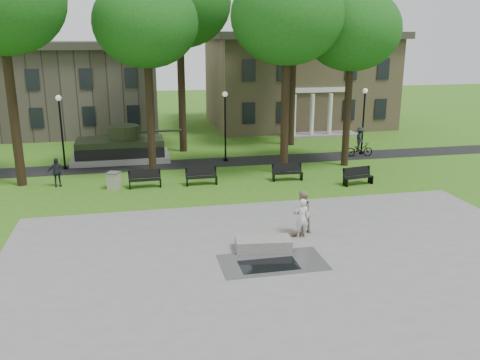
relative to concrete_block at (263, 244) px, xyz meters
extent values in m
plane|color=#335F16|center=(0.74, 2.75, -0.24)|extent=(120.00, 120.00, 0.00)
cube|color=gray|center=(0.74, -2.25, -0.23)|extent=(22.00, 16.00, 0.02)
cube|color=black|center=(0.74, 14.75, -0.24)|extent=(44.00, 2.60, 0.01)
cube|color=#9E8460|center=(10.74, 28.75, 3.75)|extent=(16.00, 11.00, 8.00)
cube|color=#38332D|center=(10.74, 28.75, 8.06)|extent=(17.00, 12.00, 0.60)
cube|color=silver|center=(10.74, 23.25, 3.55)|extent=(6.00, 0.30, 0.40)
cube|color=#4C443D|center=(-10.26, 29.25, 3.35)|extent=(15.00, 10.00, 7.20)
cylinder|color=black|center=(-11.26, 11.75, 4.24)|extent=(0.52, 0.52, 8.96)
ellipsoid|color=#174F12|center=(-11.26, 11.75, 9.84)|extent=(6.80, 6.80, 5.78)
cylinder|color=black|center=(-3.76, 13.25, 3.75)|extent=(0.48, 0.48, 8.00)
ellipsoid|color=#174F12|center=(-3.76, 13.25, 8.76)|extent=(6.20, 6.20, 5.27)
cylinder|color=black|center=(4.24, 11.25, 3.92)|extent=(0.50, 0.50, 8.32)
ellipsoid|color=#174F12|center=(4.24, 11.25, 9.12)|extent=(6.60, 6.60, 5.61)
cylinder|color=black|center=(8.74, 12.25, 3.59)|extent=(0.46, 0.46, 7.68)
ellipsoid|color=#174F12|center=(8.74, 12.25, 8.40)|extent=(6.00, 6.00, 5.10)
cylinder|color=black|center=(-1.26, 18.75, 4.39)|extent=(0.54, 0.54, 9.28)
ellipsoid|color=#174F12|center=(-1.26, 18.75, 10.20)|extent=(7.20, 7.20, 6.12)
cylinder|color=black|center=(7.24, 19.25, 4.08)|extent=(0.50, 0.50, 8.64)
ellipsoid|color=#174F12|center=(7.24, 19.25, 9.47)|extent=(6.40, 6.40, 5.44)
cylinder|color=black|center=(-9.26, 15.05, 1.96)|extent=(0.12, 0.12, 4.40)
sphere|color=silver|center=(-9.26, 15.05, 4.30)|extent=(0.36, 0.36, 0.36)
cylinder|color=black|center=(-9.26, 15.05, -0.16)|extent=(0.32, 0.32, 0.16)
cylinder|color=black|center=(1.24, 15.05, 1.96)|extent=(0.12, 0.12, 4.40)
sphere|color=silver|center=(1.24, 15.05, 4.30)|extent=(0.36, 0.36, 0.36)
cylinder|color=black|center=(1.24, 15.05, -0.16)|extent=(0.32, 0.32, 0.16)
cylinder|color=black|center=(11.24, 15.05, 1.96)|extent=(0.12, 0.12, 4.40)
sphere|color=silver|center=(11.24, 15.05, 4.30)|extent=(0.36, 0.36, 0.36)
cylinder|color=black|center=(11.24, 15.05, -0.16)|extent=(0.32, 0.32, 0.16)
cube|color=gray|center=(-5.76, 16.75, -0.04)|extent=(6.50, 3.40, 0.40)
cube|color=#242B17|center=(-5.76, 16.75, 0.70)|extent=(5.80, 2.80, 1.10)
cube|color=black|center=(-5.76, 15.40, 0.51)|extent=(5.80, 0.35, 0.70)
cube|color=black|center=(-5.76, 18.10, 0.51)|extent=(5.80, 0.35, 0.70)
cylinder|color=#242B17|center=(-5.46, 16.75, 1.71)|extent=(2.10, 2.10, 0.90)
cylinder|color=#242B17|center=(-3.16, 16.75, 1.71)|extent=(3.20, 0.18, 0.18)
cube|color=black|center=(-0.17, -1.50, -0.22)|extent=(2.20, 1.20, 0.00)
cube|color=gray|center=(0.00, 0.00, 0.00)|extent=(2.30, 1.25, 0.45)
cube|color=brown|center=(1.70, 1.07, -0.19)|extent=(0.79, 0.24, 0.07)
imported|color=silver|center=(1.91, 0.90, 0.62)|extent=(0.62, 0.41, 1.70)
imported|color=tan|center=(2.02, 1.27, 0.73)|extent=(1.15, 1.05, 1.92)
imported|color=#22242D|center=(-9.22, 11.07, 0.58)|extent=(1.03, 0.58, 1.66)
imported|color=black|center=(10.77, 14.41, 0.25)|extent=(1.96, 0.86, 1.00)
imported|color=#21242C|center=(10.77, 14.41, 1.03)|extent=(0.73, 1.13, 1.66)
cube|color=black|center=(-4.35, 9.73, 0.21)|extent=(1.81, 0.51, 0.05)
cube|color=black|center=(-4.35, 9.95, 0.51)|extent=(1.80, 0.21, 0.50)
cube|color=black|center=(-5.20, 9.73, -0.02)|extent=(0.07, 0.45, 0.45)
cube|color=black|center=(-3.50, 9.73, -0.02)|extent=(0.07, 0.45, 0.45)
cube|color=black|center=(-1.15, 9.63, 0.21)|extent=(1.80, 0.47, 0.05)
cube|color=black|center=(-1.15, 9.85, 0.51)|extent=(1.80, 0.17, 0.50)
cube|color=black|center=(-2.00, 9.63, -0.02)|extent=(0.06, 0.45, 0.45)
cube|color=black|center=(-0.30, 9.63, -0.02)|extent=(0.06, 0.45, 0.45)
cube|color=black|center=(3.95, 9.48, 0.21)|extent=(1.82, 0.52, 0.05)
cube|color=black|center=(3.95, 9.70, 0.51)|extent=(1.80, 0.22, 0.50)
cube|color=black|center=(3.10, 9.48, -0.02)|extent=(0.08, 0.45, 0.45)
cube|color=black|center=(4.80, 9.48, -0.02)|extent=(0.08, 0.45, 0.45)
cube|color=black|center=(7.66, 7.78, 0.21)|extent=(1.85, 0.73, 0.05)
cube|color=black|center=(7.66, 8.00, 0.51)|extent=(1.80, 0.43, 0.50)
cube|color=black|center=(6.81, 7.78, -0.02)|extent=(0.13, 0.45, 0.45)
cube|color=black|center=(8.51, 7.78, -0.02)|extent=(0.13, 0.45, 0.45)
cube|color=gray|center=(-6.05, 9.88, 0.21)|extent=(0.78, 0.78, 0.90)
cube|color=#4C4C4C|center=(-6.05, 9.88, 0.69)|extent=(0.86, 0.86, 0.06)
camera|label=1|loc=(-4.84, -18.23, 8.01)|focal=38.00mm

